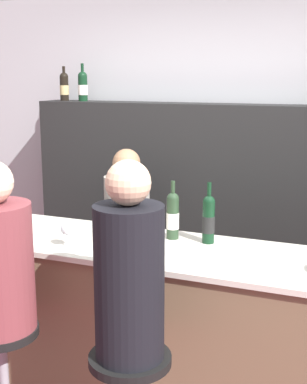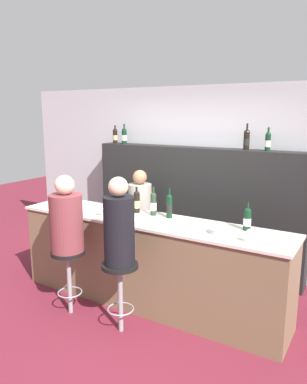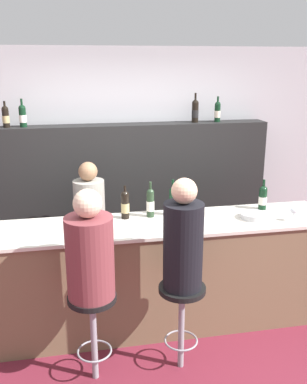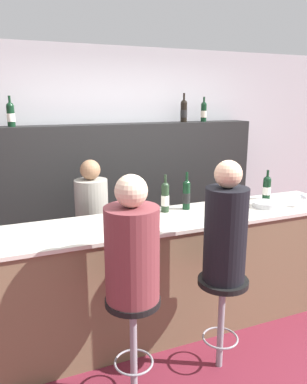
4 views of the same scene
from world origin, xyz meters
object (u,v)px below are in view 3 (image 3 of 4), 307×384
wine_bottle_backbar_2 (195,111)px  wine_glass_1 (294,211)px  wine_bottle_counter_3 (263,197)px  guest_seated_left (90,252)px  metal_bowl (253,216)px  bartender (91,235)px  wine_bottle_counter_2 (173,201)px  bar_stool_right (182,305)px  wine_bottle_backbar_0 (6,116)px  guest_seated_right (183,241)px  wine_bottle_backbar_3 (217,111)px  wine_bottle_backbar_1 (23,116)px  wine_bottle_counter_0 (125,204)px  bar_stool_left (93,314)px  wine_glass_0 (102,224)px  wine_bottle_counter_1 (150,202)px

wine_bottle_backbar_2 → wine_glass_1: wine_bottle_backbar_2 is taller
wine_bottle_counter_3 → guest_seated_left: guest_seated_left is taller
wine_glass_1 → metal_bowl: wine_glass_1 is taller
metal_bowl → wine_glass_1: bearing=-22.7°
bartender → wine_bottle_backbar_2: bearing=23.6°
wine_bottle_counter_2 → wine_glass_1: wine_bottle_counter_2 is taller
bar_stool_right → bartender: (-0.64, 1.36, 0.10)m
wine_bottle_counter_2 → wine_bottle_backbar_0: wine_bottle_backbar_0 is taller
guest_seated_right → wine_bottle_backbar_3: bearing=64.8°
wine_bottle_backbar_3 → metal_bowl: bearing=-93.1°
wine_bottle_backbar_1 → guest_seated_right: wine_bottle_backbar_1 is taller
wine_bottle_counter_0 → guest_seated_left: 0.90m
wine_bottle_counter_2 → metal_bowl: (0.72, -0.23, -0.12)m
wine_bottle_backbar_3 → bar_stool_left: bearing=-130.0°
bartender → wine_bottle_backbar_3: bearing=19.8°
wine_bottle_backbar_2 → wine_bottle_counter_0: bearing=-131.5°
wine_glass_0 → guest_seated_right: (0.58, -0.45, -0.01)m
wine_bottle_backbar_0 → guest_seated_right: 2.52m
wine_bottle_counter_2 → guest_seated_right: size_ratio=0.39×
wine_bottle_counter_3 → wine_bottle_backbar_2: 1.37m
wine_bottle_counter_1 → wine_bottle_backbar_3: wine_bottle_backbar_3 is taller
bar_stool_left → wine_bottle_counter_3: bearing=25.3°
wine_bottle_backbar_3 → wine_bottle_counter_3: bearing=-83.8°
bar_stool_left → bar_stool_right: 0.70m
bar_stool_left → wine_bottle_backbar_0: bearing=111.7°
guest_seated_left → guest_seated_right: size_ratio=0.95×
wine_bottle_backbar_0 → bar_stool_left: wine_bottle_backbar_0 is taller
wine_bottle_backbar_2 → bartender: 1.84m
wine_bottle_counter_0 → wine_bottle_backbar_0: bearing=135.8°
wine_glass_0 → wine_bottle_counter_3: bearing=12.7°
wine_bottle_backbar_3 → metal_bowl: wine_bottle_backbar_3 is taller
wine_bottle_backbar_0 → bar_stool_left: size_ratio=0.38×
wine_bottle_counter_3 → bar_stool_right: (-1.02, -0.82, -0.58)m
wine_bottle_backbar_0 → guest_seated_left: bearing=-68.3°
wine_bottle_counter_3 → bar_stool_right: bearing=-141.3°
guest_seated_left → guest_seated_right: (0.70, 0.00, 0.03)m
wine_bottle_counter_3 → guest_seated_right: size_ratio=0.34×
guest_seated_left → bar_stool_right: size_ratio=1.13×
wine_bottle_backbar_1 → bartender: (0.65, -0.56, -1.20)m
wine_glass_0 → bar_stool_left: wine_glass_0 is taller
bar_stool_left → wine_bottle_counter_0: bearing=65.8°
wine_bottle_backbar_0 → wine_bottle_backbar_2: bearing=0.0°
wine_bottle_counter_3 → wine_bottle_counter_0: bearing=180.0°
bar_stool_right → guest_seated_right: size_ratio=0.84×
wine_bottle_backbar_0 → wine_glass_1: bearing=-29.1°
guest_seated_right → bartender: bearing=115.4°
wine_bottle_counter_0 → metal_bowl: wine_bottle_counter_0 is taller
wine_bottle_counter_0 → bar_stool_left: 1.07m
metal_bowl → guest_seated_left: size_ratio=0.29×
wine_bottle_counter_0 → wine_bottle_backbar_1: wine_bottle_backbar_1 is taller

